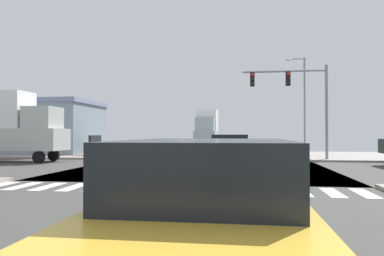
% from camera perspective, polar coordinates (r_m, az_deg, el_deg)
% --- Properties ---
extents(ground, '(90.00, 90.00, 0.05)m').
position_cam_1_polar(ground, '(20.11, 1.27, -6.49)').
color(ground, '#42423E').
extents(sidewalk_corner_ne, '(12.00, 12.00, 0.14)m').
position_cam_1_polar(sidewalk_corner_ne, '(33.66, 26.50, -3.97)').
color(sidewalk_corner_ne, gray).
rests_on(sidewalk_corner_ne, ground).
extents(sidewalk_corner_nw, '(12.00, 12.00, 0.14)m').
position_cam_1_polar(sidewalk_corner_nw, '(35.43, -17.73, -3.86)').
color(sidewalk_corner_nw, gray).
rests_on(sidewalk_corner_nw, ground).
extents(crosswalk_near, '(13.50, 2.00, 0.01)m').
position_cam_1_polar(crosswalk_near, '(12.99, -3.68, -9.46)').
color(crosswalk_near, white).
rests_on(crosswalk_near, ground).
extents(crosswalk_far, '(13.50, 2.00, 0.01)m').
position_cam_1_polar(crosswalk_far, '(27.37, 2.54, -4.94)').
color(crosswalk_far, white).
rests_on(crosswalk_far, ground).
extents(traffic_signal_mast, '(6.03, 0.55, 6.86)m').
position_cam_1_polar(traffic_signal_mast, '(27.48, 15.59, 5.63)').
color(traffic_signal_mast, gray).
rests_on(traffic_signal_mast, ground).
extents(street_lamp, '(1.78, 0.32, 8.86)m').
position_cam_1_polar(street_lamp, '(34.87, 16.76, 4.58)').
color(street_lamp, gray).
rests_on(street_lamp, ground).
extents(bank_building, '(11.91, 7.74, 5.03)m').
position_cam_1_polar(bank_building, '(37.66, -22.45, 0.07)').
color(bank_building, gray).
rests_on(bank_building, ground).
extents(box_truck_nearside_1, '(2.40, 7.20, 4.85)m').
position_cam_1_polar(box_truck_nearside_1, '(44.33, 2.37, -0.07)').
color(box_truck_nearside_1, black).
rests_on(box_truck_nearside_1, ground).
extents(sedan_trailing_3, '(1.80, 4.30, 1.88)m').
position_cam_1_polar(sedan_trailing_3, '(51.00, 3.11, -1.80)').
color(sedan_trailing_3, black).
rests_on(sedan_trailing_3, ground).
extents(box_truck_middle_2, '(7.20, 2.40, 4.85)m').
position_cam_1_polar(box_truck_middle_2, '(28.34, -26.40, 0.47)').
color(box_truck_middle_2, black).
rests_on(box_truck_middle_2, ground).
extents(sedan_outer_4, '(1.80, 4.30, 1.88)m').
position_cam_1_polar(sedan_outer_4, '(3.68, 2.45, -13.83)').
color(sedan_outer_4, black).
rests_on(sedan_outer_4, ground).
extents(sedan_inner_5, '(4.30, 1.80, 1.88)m').
position_cam_1_polar(sedan_inner_5, '(23.41, 5.95, -2.89)').
color(sedan_inner_5, black).
rests_on(sedan_inner_5, ground).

